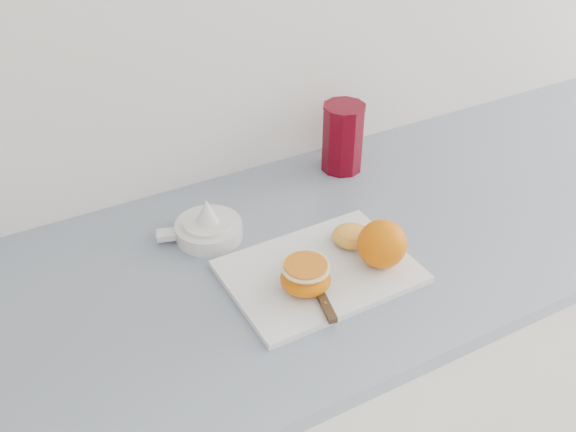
% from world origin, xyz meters
% --- Properties ---
extents(counter, '(2.45, 0.64, 0.89)m').
position_xyz_m(counter, '(-0.20, 1.70, 0.45)').
color(counter, white).
rests_on(counter, ground).
extents(cutting_board, '(0.32, 0.23, 0.01)m').
position_xyz_m(cutting_board, '(-0.31, 1.63, 0.90)').
color(cutting_board, white).
rests_on(cutting_board, counter).
extents(whole_orange, '(0.08, 0.08, 0.08)m').
position_xyz_m(whole_orange, '(-0.21, 1.59, 0.94)').
color(whole_orange, '#EA6000').
rests_on(whole_orange, cutting_board).
extents(half_orange, '(0.08, 0.08, 0.05)m').
position_xyz_m(half_orange, '(-0.36, 1.59, 0.93)').
color(half_orange, '#EA6000').
rests_on(half_orange, cutting_board).
extents(squeezed_shell, '(0.07, 0.07, 0.03)m').
position_xyz_m(squeezed_shell, '(-0.22, 1.66, 0.92)').
color(squeezed_shell, '#FBA432').
rests_on(squeezed_shell, cutting_board).
extents(paring_knife, '(0.05, 0.17, 0.01)m').
position_xyz_m(paring_knife, '(-0.35, 1.55, 0.91)').
color(paring_knife, '#432C1A').
rests_on(paring_knife, cutting_board).
extents(citrus_juicer, '(0.16, 0.12, 0.08)m').
position_xyz_m(citrus_juicer, '(-0.44, 1.82, 0.91)').
color(citrus_juicer, white).
rests_on(citrus_juicer, counter).
extents(red_tumbler, '(0.09, 0.09, 0.15)m').
position_xyz_m(red_tumbler, '(-0.09, 1.91, 0.96)').
color(red_tumbler, '#62010F').
rests_on(red_tumbler, counter).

